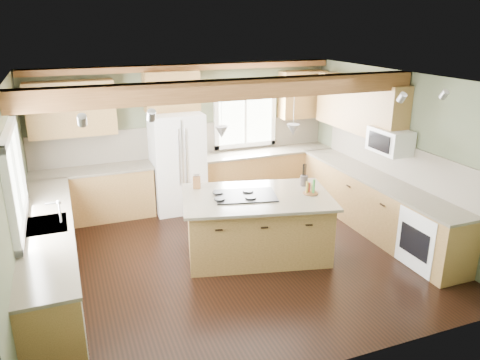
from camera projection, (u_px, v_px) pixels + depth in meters
name	position (u px, v px, depth m)	size (l,w,h in m)	color
floor	(235.00, 257.00, 6.95)	(5.60, 5.60, 0.00)	black
ceiling	(234.00, 79.00, 6.10)	(5.60, 5.60, 0.00)	silver
wall_back	(187.00, 135.00, 8.73)	(5.60, 5.60, 0.00)	#4A563D
wall_left	(15.00, 200.00, 5.57)	(5.00, 5.00, 0.00)	#4A563D
wall_right	(398.00, 154.00, 7.49)	(5.00, 5.00, 0.00)	#4A563D
ceiling_beam	(234.00, 89.00, 6.15)	(5.55, 0.26, 0.26)	#573319
soffit_trim	(186.00, 67.00, 8.24)	(5.55, 0.20, 0.10)	#573319
backsplash_back	(188.00, 140.00, 8.75)	(5.58, 0.03, 0.58)	brown
backsplash_right	(394.00, 159.00, 7.56)	(0.03, 3.70, 0.58)	brown
base_cab_back_left	(94.00, 195.00, 8.13)	(2.02, 0.60, 0.88)	brown
counter_back_left	(91.00, 170.00, 7.98)	(2.06, 0.64, 0.04)	#443C32
base_cab_back_right	(266.00, 174.00, 9.26)	(2.62, 0.60, 0.88)	brown
counter_back_right	(266.00, 152.00, 9.11)	(2.66, 0.64, 0.04)	#443C32
base_cab_left	(51.00, 258.00, 6.00)	(0.60, 3.70, 0.88)	brown
counter_left	(46.00, 226.00, 5.85)	(0.64, 3.74, 0.04)	#443C32
base_cab_right	(375.00, 205.00, 7.71)	(0.60, 3.70, 0.88)	brown
counter_right	(378.00, 179.00, 7.56)	(0.64, 3.74, 0.04)	#443C32
upper_cab_back_left	(71.00, 109.00, 7.68)	(1.40, 0.35, 0.90)	brown
upper_cab_over_fridge	(172.00, 91.00, 8.20)	(0.96, 0.35, 0.70)	brown
upper_cab_right	(359.00, 105.00, 8.01)	(0.35, 2.20, 0.90)	brown
upper_cab_back_corner	(302.00, 94.00, 9.15)	(0.90, 0.35, 0.90)	brown
window_left	(13.00, 179.00, 5.54)	(0.04, 1.60, 1.05)	white
window_back	(245.00, 117.00, 9.03)	(1.10, 0.04, 1.00)	white
sink	(46.00, 225.00, 5.85)	(0.50, 0.65, 0.03)	#262628
faucet	(60.00, 213.00, 5.86)	(0.02, 0.02, 0.28)	#B2B2B7
dishwasher	(53.00, 315.00, 4.86)	(0.60, 0.60, 0.84)	white
oven	(432.00, 238.00, 6.56)	(0.60, 0.72, 0.84)	white
microwave	(390.00, 141.00, 7.29)	(0.40, 0.70, 0.38)	white
pendant_left	(222.00, 132.00, 6.40)	(0.18, 0.18, 0.16)	#B2B2B7
pendant_right	(293.00, 130.00, 6.53)	(0.18, 0.18, 0.16)	#B2B2B7
refrigerator	(178.00, 162.00, 8.42)	(0.90, 0.74, 1.80)	white
island	(257.00, 226.00, 6.94)	(2.01, 1.23, 0.88)	brown
island_top	(257.00, 197.00, 6.79)	(2.14, 1.36, 0.04)	#443C32
cooktop	(246.00, 196.00, 6.76)	(0.87, 0.58, 0.02)	black
knife_block	(197.00, 182.00, 7.05)	(0.11, 0.08, 0.18)	brown
utensil_crock	(304.00, 180.00, 7.18)	(0.12, 0.12, 0.16)	#3A332F
bottle_tray	(311.00, 187.00, 6.83)	(0.22, 0.22, 0.20)	brown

